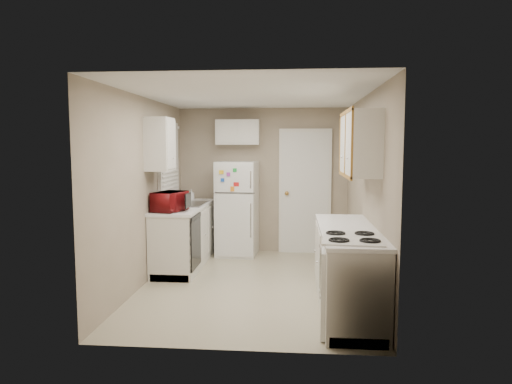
{
  "coord_description": "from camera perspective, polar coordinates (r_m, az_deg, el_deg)",
  "views": [
    {
      "loc": [
        0.52,
        -5.69,
        1.78
      ],
      "look_at": [
        0.0,
        0.5,
        1.15
      ],
      "focal_mm": 32.0,
      "sensor_mm": 36.0,
      "label": 1
    }
  ],
  "objects": [
    {
      "name": "refrigerator",
      "position": [
        7.42,
        -2.35,
        -2.08
      ],
      "size": [
        0.67,
        0.65,
        1.53
      ],
      "primitive_type": "cube",
      "rotation": [
        0.0,
        0.0,
        -0.07
      ],
      "color": "white",
      "rests_on": "floor"
    },
    {
      "name": "microwave",
      "position": [
        6.25,
        -10.73,
        -1.02
      ],
      "size": [
        0.53,
        0.39,
        0.32
      ],
      "primitive_type": "imported",
      "rotation": [
        0.0,
        0.0,
        1.29
      ],
      "color": "maroon",
      "rests_on": "left_counter"
    },
    {
      "name": "dishwasher",
      "position": [
        6.27,
        -7.6,
        -6.13
      ],
      "size": [
        0.03,
        0.58,
        0.72
      ],
      "primitive_type": "cube",
      "color": "black",
      "rests_on": "floor"
    },
    {
      "name": "wall_right",
      "position": [
        5.79,
        13.53,
        -0.12
      ],
      "size": [
        3.8,
        3.8,
        0.0
      ],
      "primitive_type": "plane",
      "color": "#A1927E",
      "rests_on": "floor"
    },
    {
      "name": "floor",
      "position": [
        5.98,
        -0.41,
        -11.51
      ],
      "size": [
        3.8,
        3.8,
        0.0
      ],
      "primitive_type": "plane",
      "color": "beige",
      "rests_on": "ground"
    },
    {
      "name": "stove",
      "position": [
        4.56,
        11.8,
        -11.72
      ],
      "size": [
        0.61,
        0.73,
        0.83
      ],
      "primitive_type": "cube",
      "rotation": [
        0.0,
        0.0,
        -0.09
      ],
      "color": "white",
      "rests_on": "floor"
    },
    {
      "name": "upper_cabinet_right",
      "position": [
        5.24,
        12.88,
        5.87
      ],
      "size": [
        0.3,
        1.2,
        0.7
      ],
      "primitive_type": "cube",
      "color": "silver",
      "rests_on": "wall_right"
    },
    {
      "name": "wall_front",
      "position": [
        3.87,
        -2.98,
        -2.83
      ],
      "size": [
        2.8,
        2.8,
        0.0
      ],
      "primitive_type": "plane",
      "color": "#A1927E",
      "rests_on": "floor"
    },
    {
      "name": "ceiling",
      "position": [
        5.75,
        -0.43,
        11.99
      ],
      "size": [
        3.8,
        3.8,
        0.0
      ],
      "primitive_type": "plane",
      "color": "white",
      "rests_on": "floor"
    },
    {
      "name": "left_counter",
      "position": [
        6.91,
        -8.88,
        -5.37
      ],
      "size": [
        0.6,
        1.8,
        0.9
      ],
      "primitive_type": "cube",
      "color": "silver",
      "rests_on": "floor"
    },
    {
      "name": "cabinet_over_fridge",
      "position": [
        7.5,
        -2.27,
        7.47
      ],
      "size": [
        0.7,
        0.3,
        0.4
      ],
      "primitive_type": "cube",
      "color": "silver",
      "rests_on": "wall_back"
    },
    {
      "name": "interior_door",
      "position": [
        7.59,
        6.14,
        0.01
      ],
      "size": [
        0.86,
        0.06,
        2.08
      ],
      "primitive_type": "cube",
      "color": "white",
      "rests_on": "floor"
    },
    {
      "name": "upper_cabinet_left",
      "position": [
        6.17,
        -11.94,
        5.85
      ],
      "size": [
        0.3,
        0.45,
        0.7
      ],
      "primitive_type": "cube",
      "color": "silver",
      "rests_on": "wall_left"
    },
    {
      "name": "window_blinds",
      "position": [
        7.0,
        -10.81,
        4.21
      ],
      "size": [
        0.1,
        0.98,
        1.08
      ],
      "primitive_type": "cube",
      "color": "silver",
      "rests_on": "wall_left"
    },
    {
      "name": "wall_back",
      "position": [
        7.63,
        0.88,
        1.43
      ],
      "size": [
        2.8,
        2.8,
        0.0
      ],
      "primitive_type": "plane",
      "color": "#A1927E",
      "rests_on": "floor"
    },
    {
      "name": "right_counter",
      "position": [
        5.1,
        11.32,
        -9.44
      ],
      "size": [
        0.6,
        2.0,
        0.9
      ],
      "primitive_type": "cube",
      "color": "silver",
      "rests_on": "floor"
    },
    {
      "name": "sink",
      "position": [
        6.99,
        -8.64,
        -1.84
      ],
      "size": [
        0.54,
        0.74,
        0.16
      ],
      "primitive_type": "cube",
      "color": "gray",
      "rests_on": "left_counter"
    },
    {
      "name": "wall_left",
      "position": [
        6.03,
        -13.78,
        0.11
      ],
      "size": [
        3.8,
        3.8,
        0.0
      ],
      "primitive_type": "plane",
      "color": "#A1927E",
      "rests_on": "floor"
    },
    {
      "name": "soap_bottle",
      "position": [
        7.51,
        -8.07,
        -0.23
      ],
      "size": [
        0.08,
        0.09,
        0.17
      ],
      "primitive_type": "imported",
      "rotation": [
        0.0,
        0.0,
        0.07
      ],
      "color": "white",
      "rests_on": "left_counter"
    }
  ]
}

